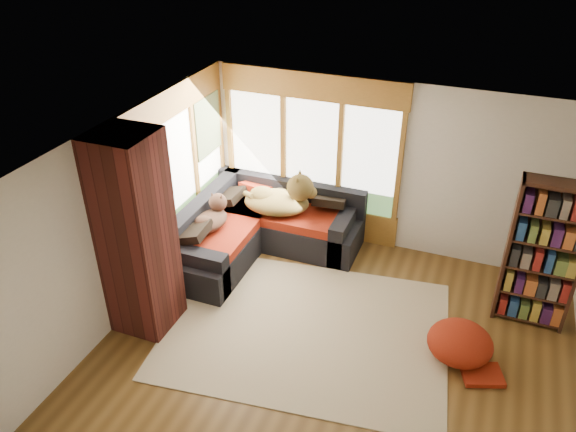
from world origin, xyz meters
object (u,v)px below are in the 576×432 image
Objects in this scene: sectional_sofa at (247,228)px; pouf at (460,342)px; dog_brindle at (212,218)px; dog_tan at (282,200)px; bookshelf at (543,256)px; brick_chimney at (136,235)px; area_rug at (307,328)px.

sectional_sofa is 2.87× the size of pouf.
dog_brindle reaches higher than sectional_sofa.
bookshelf is at bearing -18.08° from dog_tan.
brick_chimney is 1.30× the size of bookshelf.
bookshelf is at bearing -81.40° from dog_brindle.
bookshelf reaches higher than dog_brindle.
sectional_sofa is at bearing 77.71° from brick_chimney.
area_rug is 1.87m from pouf.
bookshelf reaches higher than dog_tan.
brick_chimney is 3.39× the size of pouf.
bookshelf is at bearing 21.29° from brick_chimney.
sectional_sofa is 3.59m from pouf.
bookshelf is (2.58, 1.20, 0.99)m from area_rug.
brick_chimney reaches higher than dog_tan.
pouf is 0.69× the size of dog_tan.
bookshelf is 2.75× the size of dog_brindle.
area_rug is at bearing -48.28° from sectional_sofa.
brick_chimney reaches higher than sectional_sofa.
bookshelf reaches higher than pouf.
dog_brindle reaches higher than pouf.
sectional_sofa reaches higher than area_rug.
dog_tan is (0.97, 2.22, -0.48)m from brick_chimney.
area_rug is (1.51, -1.48, -0.30)m from sectional_sofa.
brick_chimney is at bearing -124.35° from dog_tan.
sectional_sofa is at bearing 135.52° from area_rug.
dog_brindle reaches higher than area_rug.
brick_chimney reaches higher than bookshelf.
pouf is at bearing 11.52° from brick_chimney.
brick_chimney is 0.75× the size of area_rug.
pouf is 3.74m from dog_brindle.
dog_brindle is (0.17, 1.50, -0.57)m from brick_chimney.
sectional_sofa is 0.63× the size of area_rug.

